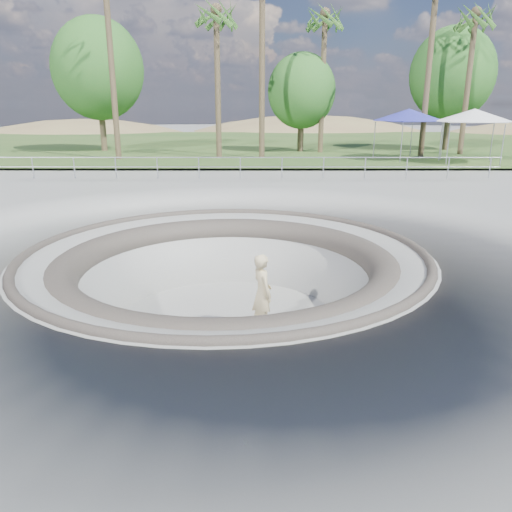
% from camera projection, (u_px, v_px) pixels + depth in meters
% --- Properties ---
extents(ground, '(180.00, 180.00, 0.00)m').
position_uv_depth(ground, '(225.00, 252.00, 12.68)').
color(ground, gray).
rests_on(ground, ground).
extents(skate_bowl, '(14.00, 14.00, 4.10)m').
position_uv_depth(skate_bowl, '(227.00, 318.00, 13.21)').
color(skate_bowl, gray).
rests_on(skate_bowl, ground).
extents(grass_strip, '(180.00, 36.00, 0.12)m').
position_uv_depth(grass_strip, '(248.00, 143.00, 45.13)').
color(grass_strip, '#315421').
rests_on(grass_strip, ground).
extents(distant_hills, '(103.20, 45.00, 28.60)m').
position_uv_depth(distant_hills, '(278.00, 184.00, 69.40)').
color(distant_hills, olive).
rests_on(distant_hills, ground).
extents(safety_railing, '(25.00, 0.06, 1.03)m').
position_uv_depth(safety_railing, '(240.00, 168.00, 23.95)').
color(safety_railing, '#989CA1').
rests_on(safety_railing, ground).
extents(skateboard, '(0.81, 0.46, 0.08)m').
position_uv_depth(skateboard, '(262.00, 330.00, 12.52)').
color(skateboard, brown).
rests_on(skateboard, ground).
extents(skater, '(0.72, 0.85, 1.98)m').
position_uv_depth(skater, '(262.00, 293.00, 12.22)').
color(skater, beige).
rests_on(skater, skateboard).
extents(canopy_white, '(5.95, 5.95, 3.09)m').
position_uv_depth(canopy_white, '(474.00, 115.00, 29.00)').
color(canopy_white, '#989CA1').
rests_on(canopy_white, ground).
extents(canopy_blue, '(5.68, 5.68, 3.07)m').
position_uv_depth(canopy_blue, '(409.00, 115.00, 30.83)').
color(canopy_blue, '#989CA1').
rests_on(canopy_blue, ground).
extents(palm_b, '(2.60, 2.60, 9.70)m').
position_uv_depth(palm_b, '(216.00, 19.00, 30.12)').
color(palm_b, brown).
rests_on(palm_b, ground).
extents(palm_d, '(2.60, 2.60, 10.08)m').
position_uv_depth(palm_d, '(325.00, 22.00, 33.53)').
color(palm_d, brown).
rests_on(palm_d, ground).
extents(palm_f, '(2.60, 2.60, 9.91)m').
position_uv_depth(palm_f, '(475.00, 21.00, 32.20)').
color(palm_f, brown).
rests_on(palm_f, ground).
extents(bushy_tree_left, '(6.52, 5.93, 9.41)m').
position_uv_depth(bushy_tree_left, '(98.00, 69.00, 35.62)').
color(bushy_tree_left, brown).
rests_on(bushy_tree_left, ground).
extents(bushy_tree_mid, '(4.84, 4.40, 6.99)m').
position_uv_depth(bushy_tree_mid, '(302.00, 91.00, 35.58)').
color(bushy_tree_mid, brown).
rests_on(bushy_tree_mid, ground).
extents(bushy_tree_right, '(6.18, 5.61, 8.91)m').
position_uv_depth(bushy_tree_right, '(452.00, 74.00, 36.57)').
color(bushy_tree_right, brown).
rests_on(bushy_tree_right, ground).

